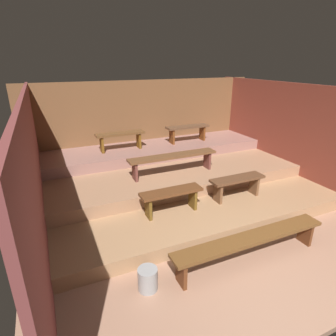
% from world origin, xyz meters
% --- Properties ---
extents(ground, '(6.05, 5.94, 0.08)m').
position_xyz_m(ground, '(0.00, 2.57, -0.04)').
color(ground, '#966D56').
extents(wall_back, '(6.05, 0.06, 2.20)m').
position_xyz_m(wall_back, '(0.00, 5.17, 1.10)').
color(wall_back, brown).
rests_on(wall_back, ground).
extents(wall_left, '(0.06, 5.94, 2.20)m').
position_xyz_m(wall_left, '(-2.66, 2.57, 1.10)').
color(wall_left, brown).
rests_on(wall_left, ground).
extents(wall_right, '(0.06, 5.94, 2.20)m').
position_xyz_m(wall_right, '(2.66, 2.57, 1.10)').
color(wall_right, brown).
rests_on(wall_right, ground).
extents(platform_lower, '(5.25, 3.84, 0.23)m').
position_xyz_m(platform_lower, '(0.00, 3.22, 0.12)').
color(platform_lower, '#9D7451').
rests_on(platform_lower, ground).
extents(platform_middle, '(5.25, 2.69, 0.23)m').
position_xyz_m(platform_middle, '(0.00, 3.80, 0.35)').
color(platform_middle, '#9B7051').
rests_on(platform_middle, platform_lower).
extents(platform_upper, '(5.25, 1.26, 0.23)m').
position_xyz_m(platform_upper, '(0.00, 4.51, 0.58)').
color(platform_upper, '#90655B').
rests_on(platform_upper, platform_middle).
extents(bench_floor_center, '(2.37, 0.29, 0.41)m').
position_xyz_m(bench_floor_center, '(-0.07, 0.82, 0.34)').
color(bench_floor_center, brown).
rests_on(bench_floor_center, ground).
extents(bench_lower_left, '(1.06, 0.29, 0.41)m').
position_xyz_m(bench_lower_left, '(-0.67, 2.14, 0.54)').
color(bench_lower_left, '#563019').
rests_on(bench_lower_left, platform_lower).
extents(bench_lower_right, '(1.06, 0.29, 0.41)m').
position_xyz_m(bench_lower_right, '(0.67, 2.14, 0.54)').
color(bench_lower_right, '#543420').
rests_on(bench_lower_right, platform_lower).
extents(bench_middle_center, '(1.87, 0.29, 0.41)m').
position_xyz_m(bench_middle_center, '(-0.15, 3.20, 0.80)').
color(bench_middle_center, brown).
rests_on(bench_middle_center, platform_middle).
extents(bench_upper_left, '(1.11, 0.29, 0.41)m').
position_xyz_m(bench_upper_left, '(-0.87, 4.51, 1.01)').
color(bench_upper_left, brown).
rests_on(bench_upper_left, platform_upper).
extents(bench_upper_right, '(1.11, 0.29, 0.41)m').
position_xyz_m(bench_upper_right, '(0.87, 4.51, 1.01)').
color(bench_upper_right, brown).
rests_on(bench_upper_right, platform_upper).
extents(pail_floor, '(0.25, 0.25, 0.30)m').
position_xyz_m(pail_floor, '(-1.55, 0.93, 0.15)').
color(pail_floor, gray).
rests_on(pail_floor, ground).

